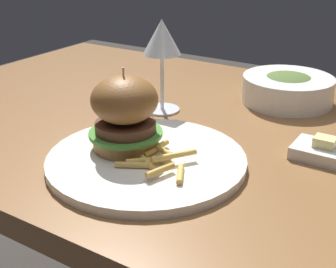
% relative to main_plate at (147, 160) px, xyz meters
% --- Properties ---
extents(dining_table, '(1.43, 0.79, 0.74)m').
position_rel_main_plate_xyz_m(dining_table, '(0.07, 0.19, -0.09)').
color(dining_table, brown).
rests_on(dining_table, ground).
extents(main_plate, '(0.31, 0.31, 0.01)m').
position_rel_main_plate_xyz_m(main_plate, '(0.00, 0.00, 0.00)').
color(main_plate, white).
rests_on(main_plate, dining_table).
extents(burger_sandwich, '(0.12, 0.12, 0.13)m').
position_rel_main_plate_xyz_m(burger_sandwich, '(-0.04, 0.01, 0.07)').
color(burger_sandwich, '#9E6B38').
rests_on(burger_sandwich, main_plate).
extents(fries_pile, '(0.12, 0.11, 0.02)m').
position_rel_main_plate_xyz_m(fries_pile, '(0.03, -0.01, 0.02)').
color(fries_pile, '#E0B251').
rests_on(fries_pile, main_plate).
extents(wine_glass, '(0.07, 0.07, 0.18)m').
position_rel_main_plate_xyz_m(wine_glass, '(-0.11, 0.21, 0.13)').
color(wine_glass, silver).
rests_on(wine_glass, dining_table).
extents(butter_dish, '(0.09, 0.07, 0.04)m').
position_rel_main_plate_xyz_m(butter_dish, '(0.22, 0.17, 0.00)').
color(butter_dish, white).
rests_on(butter_dish, dining_table).
extents(soup_bowl, '(0.19, 0.19, 0.06)m').
position_rel_main_plate_xyz_m(soup_bowl, '(0.09, 0.39, 0.02)').
color(soup_bowl, white).
rests_on(soup_bowl, dining_table).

